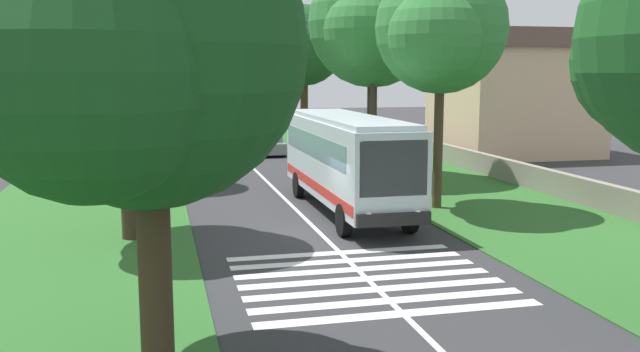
{
  "coord_description": "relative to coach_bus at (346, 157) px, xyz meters",
  "views": [
    {
      "loc": [
        -21.48,
        5.23,
        5.37
      ],
      "look_at": [
        2.7,
        -0.54,
        1.6
      ],
      "focal_mm": 38.44,
      "sensor_mm": 36.0,
      "label": 1
    }
  ],
  "objects": [
    {
      "name": "utility_pole",
      "position": [
        6.91,
        -3.27,
        2.5
      ],
      "size": [
        0.24,
        1.4,
        8.93
      ],
      "color": "#473828",
      "rests_on": "grass_verge_right"
    },
    {
      "name": "roadside_tree_left_2",
      "position": [
        -13.37,
        7.34,
        3.46
      ],
      "size": [
        6.59,
        5.46,
        8.44
      ],
      "color": "#3D2D1E",
      "rests_on": "grass_verge_left"
    },
    {
      "name": "roadside_wall",
      "position": [
        16.27,
        -9.8,
        -1.57
      ],
      "size": [
        70.0,
        0.4,
        1.08
      ],
      "primitive_type": "cube",
      "color": "gray",
      "rests_on": "grass_verge_right"
    },
    {
      "name": "roadside_tree_right_1",
      "position": [
        -0.22,
        -3.57,
        4.77
      ],
      "size": [
        6.18,
        5.09,
        9.58
      ],
      "color": "#4C3826",
      "rests_on": "grass_verge_right"
    },
    {
      "name": "grass_verge_right",
      "position": [
        11.27,
        -6.4,
        -2.13
      ],
      "size": [
        120.0,
        8.0,
        0.04
      ],
      "primitive_type": "cube",
      "color": "#2D6628",
      "rests_on": "ground"
    },
    {
      "name": "centre_line",
      "position": [
        11.27,
        1.8,
        -2.14
      ],
      "size": [
        110.0,
        0.16,
        0.01
      ],
      "primitive_type": "cube",
      "color": "silver",
      "rests_on": "ground"
    },
    {
      "name": "roadside_tree_right_3",
      "position": [
        27.04,
        -3.97,
        5.07
      ],
      "size": [
        7.84,
        6.29,
        10.49
      ],
      "color": "#3D2D1E",
      "rests_on": "grass_verge_right"
    },
    {
      "name": "coach_bus",
      "position": [
        0.0,
        0.0,
        0.0
      ],
      "size": [
        11.16,
        2.62,
        3.73
      ],
      "color": "silver",
      "rests_on": "ground"
    },
    {
      "name": "trailing_car_2",
      "position": [
        34.43,
        3.87,
        -1.48
      ],
      "size": [
        4.3,
        1.78,
        1.43
      ],
      "color": "black",
      "rests_on": "ground"
    },
    {
      "name": "grass_verge_left",
      "position": [
        11.27,
        10.0,
        -2.13
      ],
      "size": [
        120.0,
        8.0,
        0.04
      ],
      "primitive_type": "cube",
      "color": "#2D6628",
      "rests_on": "ground"
    },
    {
      "name": "trailing_car_0",
      "position": [
        19.32,
        -0.07,
        -1.48
      ],
      "size": [
        4.3,
        1.78,
        1.43
      ],
      "color": "gray",
      "rests_on": "ground"
    },
    {
      "name": "roadside_tree_left_3",
      "position": [
        -2.68,
        8.13,
        4.53
      ],
      "size": [
        6.51,
        5.42,
        9.51
      ],
      "color": "#3D2D1E",
      "rests_on": "grass_verge_left"
    },
    {
      "name": "roadside_tree_right_4",
      "position": [
        58.97,
        -3.69,
        3.91
      ],
      "size": [
        8.49,
        7.54,
        9.95
      ],
      "color": "#3D2D1E",
      "rests_on": "grass_verge_right"
    },
    {
      "name": "roadside_tree_left_4",
      "position": [
        47.6,
        7.51,
        5.82
      ],
      "size": [
        8.65,
        6.97,
        11.6
      ],
      "color": "brown",
      "rests_on": "grass_verge_left"
    },
    {
      "name": "ground",
      "position": [
        -3.73,
        1.8,
        -2.15
      ],
      "size": [
        160.0,
        160.0,
        0.0
      ],
      "primitive_type": "plane",
      "color": "#333335"
    },
    {
      "name": "roadside_tree_left_1",
      "position": [
        59.78,
        7.88,
        4.44
      ],
      "size": [
        7.92,
        6.8,
        10.12
      ],
      "color": "brown",
      "rests_on": "grass_verge_left"
    },
    {
      "name": "zebra_crossing",
      "position": [
        -8.6,
        1.8,
        -2.14
      ],
      "size": [
        5.85,
        6.8,
        0.01
      ],
      "color": "silver",
      "rests_on": "ground"
    },
    {
      "name": "roadside_building",
      "position": [
        15.87,
        -15.86,
        1.94
      ],
      "size": [
        8.93,
        9.54,
        8.02
      ],
      "color": "beige",
      "rests_on": "ground"
    },
    {
      "name": "roadside_tree_right_0",
      "position": [
        8.09,
        -3.44,
        5.49
      ],
      "size": [
        7.76,
        6.45,
        11.01
      ],
      "color": "#3D2D1E",
      "rests_on": "grass_verge_right"
    },
    {
      "name": "roadside_tree_left_0",
      "position": [
        8.84,
        8.29,
        4.77
      ],
      "size": [
        5.65,
        4.71,
        9.39
      ],
      "color": "#4C3826",
      "rests_on": "grass_verge_left"
    },
    {
      "name": "trailing_car_1",
      "position": [
        28.03,
        -0.15,
        -1.48
      ],
      "size": [
        4.3,
        1.78,
        1.43
      ],
      "color": "#B21E1E",
      "rests_on": "ground"
    }
  ]
}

